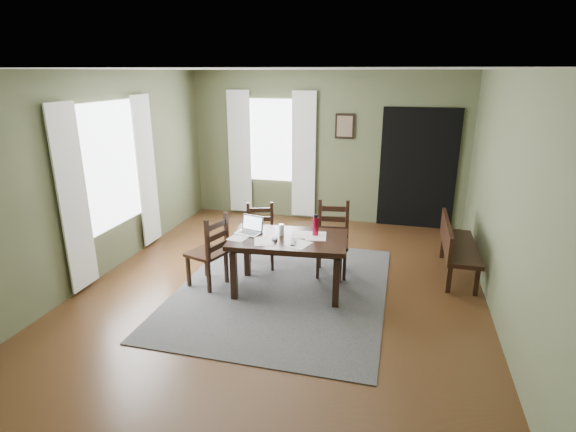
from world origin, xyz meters
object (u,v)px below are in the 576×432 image
(bench, at_px, (455,244))
(laptop, at_px, (250,228))
(dining_table, at_px, (289,244))
(chair_back_right, at_px, (332,240))
(water_bottle, at_px, (316,226))
(chair_end, at_px, (210,252))
(chair_back_left, at_px, (260,237))

(bench, distance_m, laptop, 2.78)
(dining_table, xyz_separation_m, laptop, (-0.51, 0.05, 0.14))
(dining_table, xyz_separation_m, chair_back_right, (0.45, 0.66, -0.14))
(water_bottle, bearing_deg, bench, 26.14)
(chair_end, bearing_deg, bench, 127.78)
(dining_table, bearing_deg, water_bottle, 22.40)
(bench, xyz_separation_m, water_bottle, (-1.76, -0.86, 0.40))
(chair_end, bearing_deg, chair_back_right, 135.63)
(dining_table, relative_size, bench, 1.12)
(chair_back_right, bearing_deg, bench, 6.15)
(dining_table, height_order, water_bottle, water_bottle)
(chair_back_right, relative_size, bench, 0.75)
(dining_table, bearing_deg, chair_back_right, 50.54)
(chair_back_left, xyz_separation_m, laptop, (0.06, -0.60, 0.34))
(dining_table, distance_m, laptop, 0.54)
(chair_back_left, relative_size, chair_back_right, 0.90)
(chair_end, bearing_deg, chair_back_left, 168.17)
(dining_table, relative_size, water_bottle, 5.61)
(chair_back_right, distance_m, water_bottle, 0.63)
(chair_end, distance_m, chair_back_right, 1.66)
(laptop, relative_size, water_bottle, 1.32)
(laptop, bearing_deg, chair_back_right, 46.23)
(dining_table, relative_size, laptop, 4.26)
(chair_back_right, xyz_separation_m, laptop, (-0.96, -0.61, 0.29))
(chair_back_left, height_order, bench, chair_back_left)
(dining_table, relative_size, chair_end, 1.54)
(laptop, bearing_deg, dining_table, 8.08)
(chair_end, relative_size, water_bottle, 3.63)
(laptop, xyz_separation_m, water_bottle, (0.82, 0.11, 0.07))
(chair_end, relative_size, chair_back_right, 0.97)
(bench, bearing_deg, chair_back_left, 98.01)
(water_bottle, bearing_deg, chair_end, -167.81)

